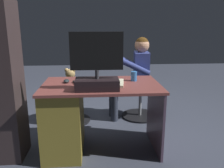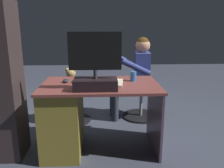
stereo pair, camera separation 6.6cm
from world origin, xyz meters
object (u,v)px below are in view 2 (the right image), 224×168
(keyboard, at_px, (95,82))
(computer_mouse, at_px, (66,81))
(desk, at_px, (72,115))
(visitor_chair, at_px, (141,99))
(office_chair_teddy, at_px, (72,102))
(cup, at_px, (133,76))
(monitor, at_px, (95,73))
(teddy_bear, at_px, (71,80))
(tv_remote, at_px, (76,83))
(person, at_px, (136,71))

(keyboard, distance_m, computer_mouse, 0.31)
(desk, bearing_deg, visitor_chair, -135.95)
(office_chair_teddy, bearing_deg, cup, 138.85)
(monitor, relative_size, teddy_bear, 1.78)
(keyboard, bearing_deg, monitor, 93.19)
(desk, xyz_separation_m, teddy_bear, (0.09, -0.78, 0.20))
(desk, height_order, computer_mouse, computer_mouse)
(computer_mouse, height_order, cup, cup)
(computer_mouse, xyz_separation_m, office_chair_teddy, (0.03, -0.69, -0.48))
(tv_remote, bearing_deg, keyboard, 168.26)
(teddy_bear, bearing_deg, person, -175.05)
(desk, bearing_deg, person, -133.26)
(keyboard, height_order, visitor_chair, keyboard)
(office_chair_teddy, xyz_separation_m, teddy_bear, (-0.00, -0.01, 0.32))
(desk, relative_size, monitor, 2.26)
(office_chair_teddy, height_order, teddy_bear, teddy_bear)
(visitor_chair, height_order, person, person)
(monitor, relative_size, cup, 5.13)
(tv_remote, bearing_deg, teddy_bear, -98.26)
(keyboard, bearing_deg, desk, 12.76)
(desk, relative_size, cup, 11.61)
(computer_mouse, xyz_separation_m, cup, (-0.72, -0.03, 0.03))
(office_chair_teddy, relative_size, teddy_bear, 1.68)
(keyboard, distance_m, tv_remote, 0.20)
(tv_remote, bearing_deg, visitor_chair, -154.17)
(monitor, xyz_separation_m, keyboard, (0.01, -0.26, -0.14))
(desk, height_order, office_chair_teddy, desk)
(computer_mouse, bearing_deg, keyboard, 175.44)
(office_chair_teddy, distance_m, person, 0.99)
(tv_remote, xyz_separation_m, teddy_bear, (0.14, -0.75, -0.15))
(person, bearing_deg, visitor_chair, -174.38)
(cup, bearing_deg, office_chair_teddy, -41.15)
(keyboard, bearing_deg, teddy_bear, -64.90)
(monitor, xyz_separation_m, person, (-0.54, -1.06, -0.19))
(office_chair_teddy, height_order, visitor_chair, same)
(monitor, relative_size, visitor_chair, 1.01)
(keyboard, xyz_separation_m, visitor_chair, (-0.65, -0.81, -0.47))
(office_chair_teddy, xyz_separation_m, person, (-0.90, -0.09, 0.42))
(desk, distance_m, cup, 0.78)
(keyboard, xyz_separation_m, tv_remote, (0.20, 0.02, -0.00))
(desk, xyz_separation_m, office_chair_teddy, (0.09, -0.77, -0.12))
(monitor, xyz_separation_m, teddy_bear, (0.35, -0.98, -0.29))
(desk, xyz_separation_m, keyboard, (-0.25, -0.06, 0.35))
(desk, distance_m, keyboard, 0.43)
(monitor, distance_m, office_chair_teddy, 1.20)
(cup, bearing_deg, monitor, 37.65)
(teddy_bear, bearing_deg, computer_mouse, 92.70)
(visitor_chair, xyz_separation_m, person, (0.09, 0.01, 0.42))
(cup, bearing_deg, keyboard, 7.42)
(teddy_bear, bearing_deg, desk, 96.48)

